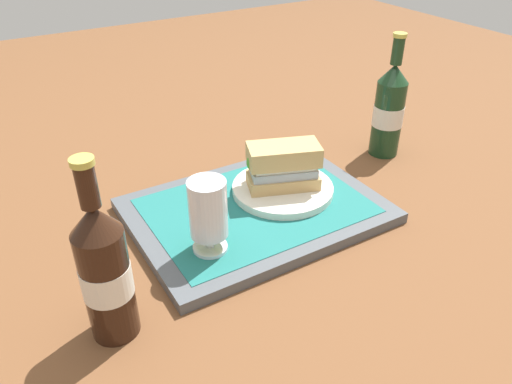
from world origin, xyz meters
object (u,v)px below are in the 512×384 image
beer_glass (208,214)px  second_bottle (389,109)px  plate (283,189)px  beer_bottle (105,271)px  sandwich (282,166)px

beer_glass → second_bottle: bearing=-164.9°
plate → beer_glass: (0.19, 0.08, 0.06)m
beer_bottle → second_bottle: same height
sandwich → second_bottle: bearing=-150.4°
plate → beer_glass: beer_glass is taller
second_bottle → plate: bearing=9.5°
plate → sandwich: (0.00, -0.00, 0.05)m
sandwich → beer_glass: 0.21m
plate → second_bottle: (-0.30, -0.05, 0.08)m
beer_bottle → second_bottle: 0.71m
beer_glass → second_bottle: (-0.50, -0.13, 0.02)m
beer_glass → second_bottle: second_bottle is taller
beer_glass → beer_bottle: bearing=20.9°
plate → beer_glass: 0.22m
second_bottle → beer_bottle: bearing=16.7°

